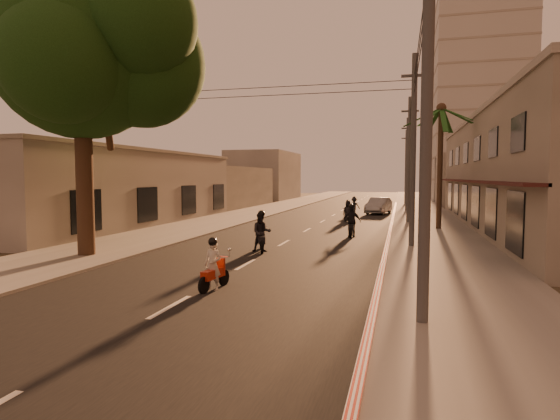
% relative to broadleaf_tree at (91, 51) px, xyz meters
% --- Properties ---
extents(ground, '(160.00, 160.00, 0.00)m').
position_rel_broadleaf_tree_xyz_m(ground, '(6.61, -2.14, -8.48)').
color(ground, '#383023').
rests_on(ground, ground).
extents(road, '(10.00, 140.00, 0.02)m').
position_rel_broadleaf_tree_xyz_m(road, '(6.61, 17.86, -8.47)').
color(road, black).
rests_on(road, ground).
extents(sidewalk_right, '(5.00, 140.00, 0.12)m').
position_rel_broadleaf_tree_xyz_m(sidewalk_right, '(14.11, 17.86, -8.42)').
color(sidewalk_right, slate).
rests_on(sidewalk_right, ground).
extents(sidewalk_left, '(5.00, 140.00, 0.12)m').
position_rel_broadleaf_tree_xyz_m(sidewalk_left, '(-0.89, 17.86, -8.42)').
color(sidewalk_left, slate).
rests_on(sidewalk_left, ground).
extents(curb_stripe, '(0.20, 60.00, 0.20)m').
position_rel_broadleaf_tree_xyz_m(curb_stripe, '(11.71, 12.86, -8.38)').
color(curb_stripe, red).
rests_on(curb_stripe, ground).
extents(shophouse_row, '(8.80, 34.20, 7.30)m').
position_rel_broadleaf_tree_xyz_m(shophouse_row, '(20.57, 15.86, -4.83)').
color(shophouse_row, gray).
rests_on(shophouse_row, ground).
extents(left_building, '(8.20, 24.20, 5.20)m').
position_rel_broadleaf_tree_xyz_m(left_building, '(-7.37, 11.86, -5.88)').
color(left_building, '#A69F96').
rests_on(left_building, ground).
extents(distant_tower, '(12.10, 12.10, 28.00)m').
position_rel_broadleaf_tree_xyz_m(distant_tower, '(22.61, 53.86, 5.52)').
color(distant_tower, '#B7B5B2').
rests_on(distant_tower, ground).
extents(broadleaf_tree, '(9.60, 8.70, 12.10)m').
position_rel_broadleaf_tree_xyz_m(broadleaf_tree, '(0.00, 0.00, 0.00)').
color(broadleaf_tree, black).
rests_on(broadleaf_tree, ground).
extents(palm_tree, '(5.00, 5.00, 8.20)m').
position_rel_broadleaf_tree_xyz_m(palm_tree, '(14.61, 13.86, -1.33)').
color(palm_tree, black).
rests_on(palm_tree, ground).
extents(utility_poles, '(1.20, 48.26, 9.00)m').
position_rel_broadleaf_tree_xyz_m(utility_poles, '(12.81, 17.86, -1.94)').
color(utility_poles, '#38383A').
rests_on(utility_poles, ground).
extents(filler_right, '(8.00, 14.00, 6.00)m').
position_rel_broadleaf_tree_xyz_m(filler_right, '(20.61, 42.86, -5.48)').
color(filler_right, '#A69F96').
rests_on(filler_right, ground).
extents(filler_left_near, '(8.00, 14.00, 4.40)m').
position_rel_broadleaf_tree_xyz_m(filler_left_near, '(-7.39, 31.86, -6.28)').
color(filler_left_near, '#A69F96').
rests_on(filler_left_near, ground).
extents(filler_left_far, '(8.00, 14.00, 7.00)m').
position_rel_broadleaf_tree_xyz_m(filler_left_far, '(-7.39, 49.86, -4.98)').
color(filler_left_far, '#A69F96').
rests_on(filler_left_far, ground).
extents(scooter_red, '(0.72, 1.60, 1.58)m').
position_rel_broadleaf_tree_xyz_m(scooter_red, '(6.96, -4.13, -7.78)').
color(scooter_red, black).
rests_on(scooter_red, ground).
extents(scooter_mid_a, '(1.26, 1.83, 1.87)m').
position_rel_broadleaf_tree_xyz_m(scooter_mid_a, '(6.30, 3.00, -7.62)').
color(scooter_mid_a, black).
rests_on(scooter_mid_a, ground).
extents(scooter_mid_b, '(1.08, 1.90, 1.87)m').
position_rel_broadleaf_tree_xyz_m(scooter_mid_b, '(9.64, 9.27, -7.64)').
color(scooter_mid_b, black).
rests_on(scooter_mid_b, ground).
extents(scooter_far_a, '(1.10, 1.61, 1.66)m').
position_rel_broadleaf_tree_xyz_m(scooter_far_a, '(8.49, 17.98, -7.72)').
color(scooter_far_a, black).
rests_on(scooter_far_a, ground).
extents(scooter_far_b, '(1.04, 1.67, 1.63)m').
position_rel_broadleaf_tree_xyz_m(scooter_far_b, '(8.27, 24.93, -7.73)').
color(scooter_far_b, black).
rests_on(scooter_far_b, ground).
extents(parked_car, '(3.17, 5.05, 1.48)m').
position_rel_broadleaf_tree_xyz_m(parked_car, '(10.35, 26.36, -7.74)').
color(parked_car, gray).
rests_on(parked_car, ground).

